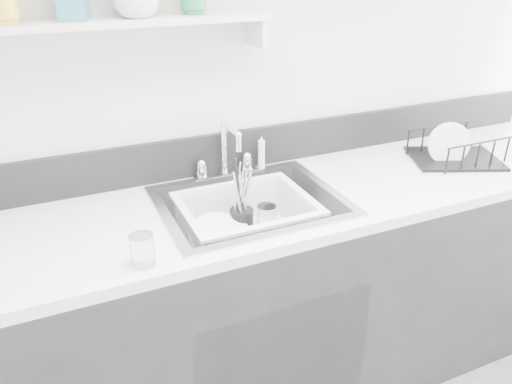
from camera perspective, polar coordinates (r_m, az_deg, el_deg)
name	(u,v)px	position (r m, az deg, el deg)	size (l,w,h in m)	color
counter_run	(251,305)	(2.02, -0.59, -12.82)	(3.20, 0.62, 0.92)	black
backsplash	(220,153)	(1.99, -4.11, 4.52)	(3.20, 0.02, 0.16)	black
sink	(250,224)	(1.81, -0.65, -3.64)	(0.64, 0.52, 0.20)	silver
faucet	(225,162)	(1.95, -3.55, 3.47)	(0.26, 0.18, 0.23)	silver
side_sprayer	(261,152)	(2.01, 0.62, 4.54)	(0.03, 0.03, 0.14)	white
wall_shelf	(118,25)	(1.71, -15.45, 17.96)	(1.00, 0.16, 0.12)	silver
wash_tub	(247,223)	(1.79, -1.07, -3.62)	(0.46, 0.38, 0.18)	white
plate_stack	(224,245)	(1.75, -3.70, -6.04)	(0.28, 0.27, 0.11)	white
utensil_cup	(241,221)	(1.83, -1.67, -3.33)	(0.09, 0.09, 0.29)	black
ladle	(233,236)	(1.78, -2.59, -5.06)	(0.27, 0.10, 0.08)	silver
tumbler_in_tub	(267,218)	(1.87, 1.21, -3.01)	(0.07, 0.07, 0.10)	white
tumbler_counter	(143,250)	(1.44, -12.84, -6.48)	(0.07, 0.07, 0.09)	white
dish_rack	(457,146)	(2.26, 21.95, 4.89)	(0.36, 0.27, 0.12)	black
bowl_small	(282,238)	(1.82, 2.99, -5.23)	(0.10, 0.10, 0.03)	white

